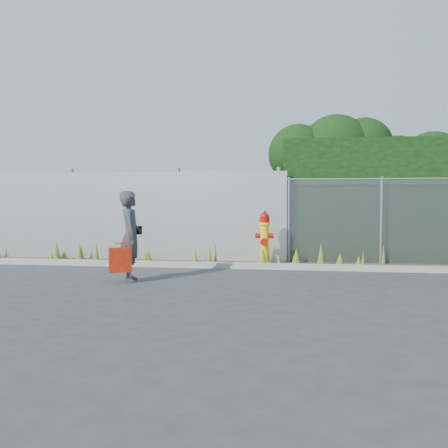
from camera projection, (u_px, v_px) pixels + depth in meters
name	position (u px, v px, depth m)	size (l,w,h in m)	color
ground	(229.00, 282.00, 9.21)	(80.00, 80.00, 0.00)	#363638
curb	(240.00, 266.00, 10.99)	(16.00, 0.22, 0.12)	#9F9C90
weed_strip	(233.00, 259.00, 11.65)	(16.00, 1.30, 0.55)	#463828
corrugated_fence	(118.00, 216.00, 12.58)	(8.50, 0.21, 2.30)	#BBBDC3
chainlink_fence	(428.00, 221.00, 11.53)	(6.50, 0.07, 2.05)	gray
hedge	(416.00, 179.00, 12.55)	(7.71, 1.94, 3.71)	black
fire_hydrant	(264.00, 239.00, 11.47)	(0.42, 0.38, 1.26)	yellow
woman	(130.00, 236.00, 9.28)	(0.62, 0.40, 1.69)	#0D5756
red_tote_bag	(120.00, 260.00, 9.04)	(0.41, 0.15, 0.53)	#A60A09
black_shoulder_bag	(136.00, 230.00, 9.49)	(0.22, 0.09, 0.16)	black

